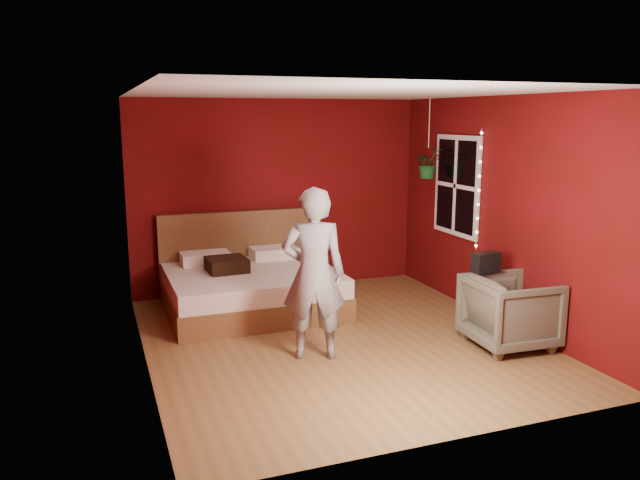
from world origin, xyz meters
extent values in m
plane|color=brown|center=(0.00, 0.00, 0.00)|extent=(4.50, 4.50, 0.00)
cube|color=#630A0E|center=(0.00, 2.26, 1.30)|extent=(4.00, 0.02, 2.60)
cube|color=#630A0E|center=(0.00, -2.26, 1.30)|extent=(4.00, 0.02, 2.60)
cube|color=#630A0E|center=(-2.01, 0.00, 1.30)|extent=(0.02, 4.50, 2.60)
cube|color=#630A0E|center=(2.01, 0.00, 1.30)|extent=(0.02, 4.50, 2.60)
cube|color=silver|center=(0.00, 0.00, 2.61)|extent=(4.00, 4.50, 0.02)
cube|color=white|center=(1.97, 0.90, 1.50)|extent=(0.04, 0.97, 1.27)
cube|color=black|center=(1.96, 0.90, 1.50)|extent=(0.02, 0.85, 1.15)
cube|color=white|center=(1.95, 0.90, 1.50)|extent=(0.03, 0.05, 1.15)
cube|color=white|center=(1.95, 0.90, 1.50)|extent=(0.03, 0.85, 0.05)
cylinder|color=silver|center=(1.94, 0.38, 1.50)|extent=(0.01, 0.01, 1.45)
sphere|color=#FFF2CC|center=(1.94, 0.38, 0.83)|extent=(0.04, 0.04, 0.04)
sphere|color=#FFF2CC|center=(1.94, 0.38, 0.99)|extent=(0.04, 0.04, 0.04)
sphere|color=#FFF2CC|center=(1.94, 0.38, 1.16)|extent=(0.04, 0.04, 0.04)
sphere|color=#FFF2CC|center=(1.94, 0.38, 1.33)|extent=(0.04, 0.04, 0.04)
sphere|color=#FFF2CC|center=(1.94, 0.38, 1.50)|extent=(0.04, 0.04, 0.04)
sphere|color=#FFF2CC|center=(1.94, 0.38, 1.67)|extent=(0.04, 0.04, 0.04)
sphere|color=#FFF2CC|center=(1.94, 0.38, 1.84)|extent=(0.04, 0.04, 0.04)
sphere|color=#FFF2CC|center=(1.94, 0.38, 2.01)|extent=(0.04, 0.04, 0.04)
sphere|color=#FFF2CC|center=(1.94, 0.38, 2.17)|extent=(0.04, 0.04, 0.04)
cube|color=brown|center=(-0.62, 1.33, 0.14)|extent=(2.05, 1.74, 0.29)
cube|color=white|center=(-0.62, 1.33, 0.40)|extent=(2.01, 1.70, 0.23)
cube|color=brown|center=(-0.62, 2.16, 0.56)|extent=(2.05, 0.08, 1.13)
cube|color=white|center=(-1.08, 1.91, 0.58)|extent=(0.61, 0.39, 0.14)
cube|color=white|center=(-0.16, 1.91, 0.58)|extent=(0.61, 0.39, 0.14)
imported|color=gray|center=(-0.41, -0.35, 0.86)|extent=(0.72, 0.58, 1.71)
imported|color=#62624D|center=(1.60, -0.78, 0.37)|extent=(0.86, 0.84, 0.75)
cube|color=black|center=(1.46, -0.51, 0.85)|extent=(0.30, 0.17, 0.21)
cube|color=black|center=(-0.91, 1.41, 0.59)|extent=(0.49, 0.49, 0.16)
cylinder|color=silver|center=(1.76, 1.28, 2.28)|extent=(0.01, 0.01, 0.64)
imported|color=#185624|center=(1.76, 1.28, 1.76)|extent=(0.40, 0.36, 0.40)
camera|label=1|loc=(-2.40, -5.90, 2.37)|focal=35.00mm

